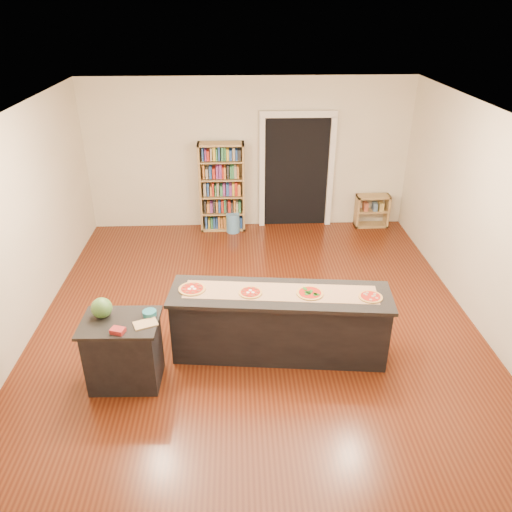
{
  "coord_description": "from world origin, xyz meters",
  "views": [
    {
      "loc": [
        -0.24,
        -5.57,
        4.01
      ],
      "look_at": [
        0.0,
        0.2,
        1.0
      ],
      "focal_mm": 35.0,
      "sensor_mm": 36.0,
      "label": 1
    }
  ],
  "objects_px": {
    "side_counter": "(124,352)",
    "low_shelf": "(372,211)",
    "waste_bin": "(233,223)",
    "kitchen_island": "(279,323)",
    "bookshelf": "(222,187)",
    "watermelon": "(102,308)"
  },
  "relations": [
    {
      "from": "side_counter",
      "to": "low_shelf",
      "type": "distance_m",
      "value": 5.84
    },
    {
      "from": "low_shelf",
      "to": "waste_bin",
      "type": "relative_size",
      "value": 1.72
    },
    {
      "from": "kitchen_island",
      "to": "side_counter",
      "type": "distance_m",
      "value": 1.87
    },
    {
      "from": "low_shelf",
      "to": "bookshelf",
      "type": "bearing_deg",
      "value": -179.72
    },
    {
      "from": "kitchen_island",
      "to": "watermelon",
      "type": "distance_m",
      "value": 2.11
    },
    {
      "from": "kitchen_island",
      "to": "watermelon",
      "type": "xyz_separation_m",
      "value": [
        -2.01,
        -0.37,
        0.52
      ]
    },
    {
      "from": "bookshelf",
      "to": "low_shelf",
      "type": "relative_size",
      "value": 2.66
    },
    {
      "from": "waste_bin",
      "to": "low_shelf",
      "type": "bearing_deg",
      "value": 3.45
    },
    {
      "from": "waste_bin",
      "to": "watermelon",
      "type": "xyz_separation_m",
      "value": [
        -1.44,
        -4.04,
        0.78
      ]
    },
    {
      "from": "kitchen_island",
      "to": "bookshelf",
      "type": "height_order",
      "value": "bookshelf"
    },
    {
      "from": "bookshelf",
      "to": "low_shelf",
      "type": "xyz_separation_m",
      "value": [
        2.89,
        0.01,
        -0.53
      ]
    },
    {
      "from": "low_shelf",
      "to": "waste_bin",
      "type": "bearing_deg",
      "value": -176.55
    },
    {
      "from": "waste_bin",
      "to": "watermelon",
      "type": "height_order",
      "value": "watermelon"
    },
    {
      "from": "waste_bin",
      "to": "side_counter",
      "type": "bearing_deg",
      "value": -106.67
    },
    {
      "from": "kitchen_island",
      "to": "low_shelf",
      "type": "xyz_separation_m",
      "value": [
        2.13,
        3.84,
        -0.12
      ]
    },
    {
      "from": "side_counter",
      "to": "bookshelf",
      "type": "bearing_deg",
      "value": 77.8
    },
    {
      "from": "kitchen_island",
      "to": "low_shelf",
      "type": "bearing_deg",
      "value": 66.92
    },
    {
      "from": "kitchen_island",
      "to": "side_counter",
      "type": "height_order",
      "value": "kitchen_island"
    },
    {
      "from": "watermelon",
      "to": "kitchen_island",
      "type": "bearing_deg",
      "value": 10.31
    },
    {
      "from": "side_counter",
      "to": "waste_bin",
      "type": "xyz_separation_m",
      "value": [
        1.24,
        4.14,
        -0.24
      ]
    },
    {
      "from": "kitchen_island",
      "to": "bookshelf",
      "type": "relative_size",
      "value": 1.58
    },
    {
      "from": "watermelon",
      "to": "waste_bin",
      "type": "bearing_deg",
      "value": 70.41
    }
  ]
}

